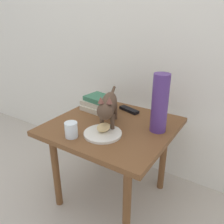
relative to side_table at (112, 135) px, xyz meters
name	(u,v)px	position (x,y,z in m)	size (l,w,h in m)	color
ground_plane	(112,195)	(0.00, 0.00, -0.48)	(6.00, 6.00, 0.00)	#B2A899
back_panel	(149,24)	(0.00, 0.46, 0.62)	(4.00, 0.04, 2.20)	silver
side_table	(112,135)	(0.00, 0.00, 0.00)	(0.71, 0.68, 0.55)	brown
plate	(103,134)	(0.03, -0.14, 0.08)	(0.21, 0.21, 0.01)	silver
bread_roll	(104,127)	(0.02, -0.12, 0.11)	(0.08, 0.06, 0.05)	#E0BC7A
cat	(108,105)	(0.00, -0.03, 0.21)	(0.24, 0.44, 0.23)	#4C3828
book_stack	(98,103)	(-0.20, 0.14, 0.12)	(0.21, 0.18, 0.10)	#BCB299
green_vase	(160,103)	(0.26, 0.07, 0.24)	(0.09, 0.09, 0.33)	#4C2D72
candle_jar	(71,131)	(-0.10, -0.25, 0.11)	(0.07, 0.07, 0.08)	silver
tv_remote	(129,110)	(-0.01, 0.23, 0.08)	(0.15, 0.04, 0.02)	black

